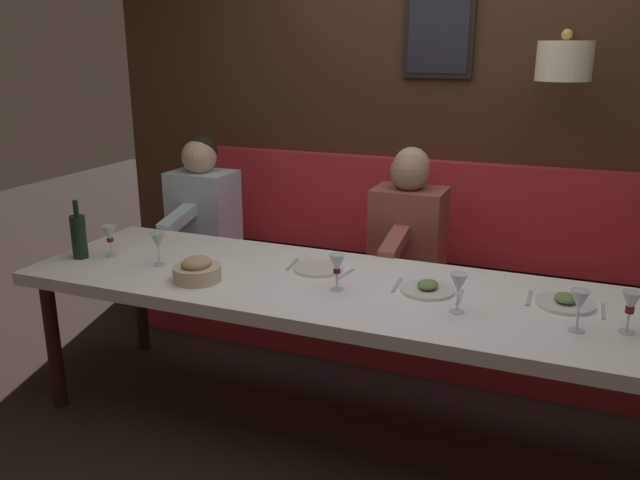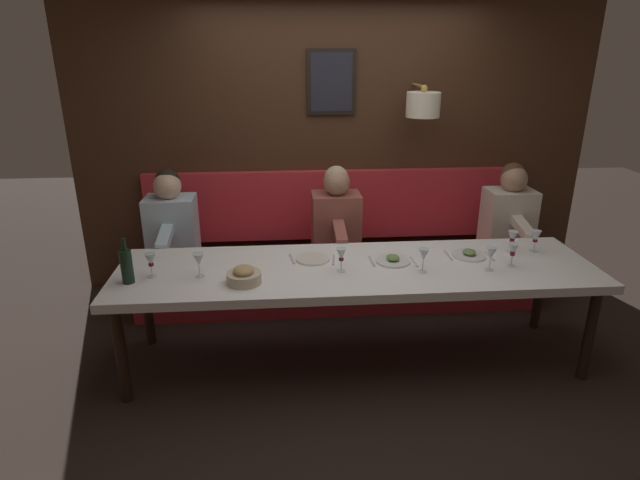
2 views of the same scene
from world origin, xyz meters
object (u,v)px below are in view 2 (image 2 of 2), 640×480
at_px(wine_glass_0, 536,237).
at_px(wine_glass_5, 341,255).
at_px(diner_nearest, 509,212).
at_px(wine_glass_3, 512,238).
at_px(dining_table, 357,274).
at_px(diner_middle, 171,221).
at_px(wine_glass_1, 491,254).
at_px(wine_bottle, 127,266).
at_px(wine_glass_7, 424,255).
at_px(wine_glass_4, 199,260).
at_px(wine_glass_6, 513,250).
at_px(diner_near, 336,217).
at_px(bread_bowl, 244,276).
at_px(wine_glass_2, 151,260).

height_order(wine_glass_0, wine_glass_5, same).
xyz_separation_m(diner_nearest, wine_glass_3, (-0.72, 0.29, 0.04)).
bearing_deg(dining_table, diner_middle, 57.84).
bearing_deg(wine_glass_1, wine_bottle, 90.14).
xyz_separation_m(wine_glass_0, wine_glass_7, (-0.29, 0.91, 0.00)).
bearing_deg(wine_glass_4, wine_glass_6, -89.76).
bearing_deg(wine_glass_4, wine_glass_1, -91.41).
distance_m(wine_glass_0, wine_glass_6, 0.37).
relative_size(diner_nearest, diner_middle, 1.00).
xyz_separation_m(diner_near, bread_bowl, (-1.09, 0.71, -0.03)).
distance_m(diner_middle, wine_glass_5, 1.60).
bearing_deg(wine_glass_1, wine_glass_6, -72.24).
relative_size(wine_glass_6, wine_glass_7, 1.00).
xyz_separation_m(wine_glass_0, wine_glass_3, (0.00, 0.17, -0.00)).
distance_m(wine_glass_5, wine_glass_6, 1.17).
bearing_deg(wine_glass_5, diner_nearest, -58.54).
distance_m(wine_glass_2, wine_glass_4, 0.31).
distance_m(dining_table, wine_glass_3, 1.18).
relative_size(diner_near, wine_glass_2, 4.82).
relative_size(wine_glass_3, wine_glass_4, 1.00).
distance_m(wine_glass_4, wine_bottle, 0.44).
xyz_separation_m(wine_glass_2, wine_glass_7, (-0.06, -1.78, 0.00)).
relative_size(diner_near, wine_glass_5, 4.82).
xyz_separation_m(wine_glass_5, wine_glass_6, (-0.01, -1.17, -0.00)).
bearing_deg(wine_glass_6, wine_glass_5, 89.74).
bearing_deg(wine_glass_5, wine_bottle, 92.82).
height_order(diner_near, wine_glass_0, diner_near).
bearing_deg(wine_glass_2, wine_glass_5, -90.37).
height_order(diner_nearest, wine_glass_6, diner_nearest).
bearing_deg(wine_glass_0, diner_middle, 75.17).
xyz_separation_m(diner_near, wine_glass_5, (-0.96, 0.07, 0.04)).
relative_size(wine_glass_3, wine_glass_6, 1.00).
bearing_deg(wine_glass_5, diner_middle, 53.29).
height_order(dining_table, wine_glass_5, wine_glass_5).
bearing_deg(wine_glass_3, diner_nearest, -22.08).
bearing_deg(wine_glass_2, wine_bottle, 119.93).
height_order(diner_middle, wine_bottle, diner_middle).
xyz_separation_m(wine_glass_5, bread_bowl, (-0.13, 0.63, -0.07)).
bearing_deg(wine_glass_7, wine_glass_2, 88.10).
bearing_deg(wine_glass_0, diner_nearest, -9.40).
height_order(wine_glass_1, wine_glass_5, same).
bearing_deg(diner_middle, bread_bowl, -149.19).
xyz_separation_m(wine_glass_2, wine_glass_6, (-0.01, -2.41, -0.00)).
distance_m(wine_glass_2, wine_glass_7, 1.78).
distance_m(wine_glass_1, wine_glass_7, 0.45).
bearing_deg(diner_middle, wine_glass_2, -177.10).
bearing_deg(wine_glass_4, diner_middle, 20.14).
relative_size(wine_glass_2, wine_glass_4, 1.00).
height_order(wine_glass_0, wine_glass_6, same).
distance_m(diner_nearest, wine_glass_1, 1.17).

